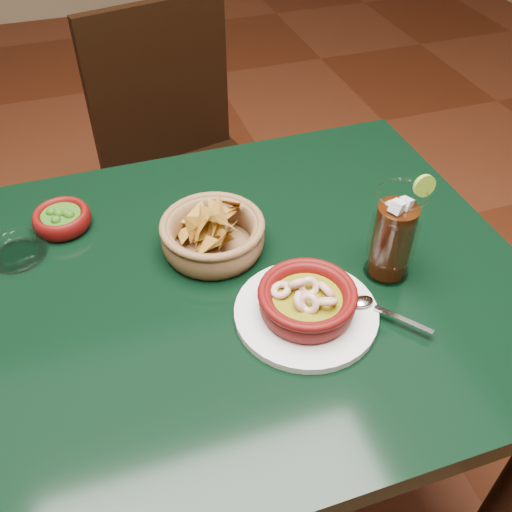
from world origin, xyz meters
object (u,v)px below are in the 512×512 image
object	(u,v)px
shrimp_plate	(307,303)
cola_drink	(393,235)
dining_table	(176,333)
dining_chair	(185,167)
chip_basket	(213,235)

from	to	relation	value
shrimp_plate	cola_drink	size ratio (longest dim) A/B	1.48
dining_table	dining_chair	bearing A→B (deg)	76.40
chip_basket	cola_drink	world-z (taller)	cola_drink
chip_basket	cola_drink	size ratio (longest dim) A/B	1.14
dining_table	dining_chair	distance (m)	0.74
dining_table	chip_basket	size ratio (longest dim) A/B	5.63
chip_basket	cola_drink	bearing A→B (deg)	-29.37
shrimp_plate	cola_drink	world-z (taller)	cola_drink
dining_table	cola_drink	xyz separation A→B (m)	(0.36, -0.06, 0.18)
dining_table	chip_basket	bearing A→B (deg)	41.05
shrimp_plate	chip_basket	size ratio (longest dim) A/B	1.30
shrimp_plate	cola_drink	xyz separation A→B (m)	(0.17, 0.05, 0.05)
dining_table	shrimp_plate	world-z (taller)	shrimp_plate
shrimp_plate	chip_basket	xyz separation A→B (m)	(-0.10, 0.20, 0.00)
dining_chair	dining_table	bearing A→B (deg)	-103.60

